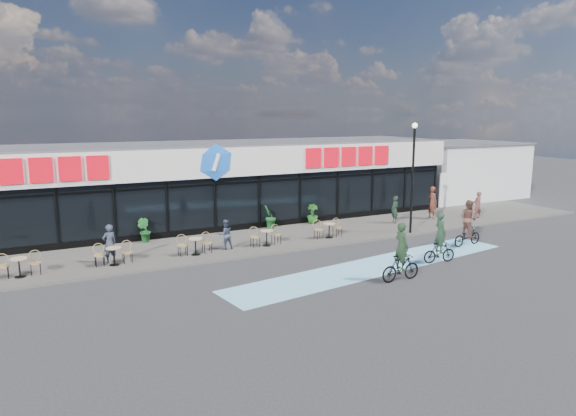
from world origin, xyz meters
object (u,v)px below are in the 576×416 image
Objects in this scene: pedestrian_a at (395,210)px; cyclist_a at (440,244)px; potted_plant_left at (144,230)px; patron_right at (225,234)px; lamp_post at (413,169)px; pedestrian_c at (478,205)px; cyclist_b at (468,227)px; patron_left at (109,244)px; potted_plant_mid at (270,217)px; potted_plant_right at (313,214)px; pedestrian_b at (432,202)px.

pedestrian_a is 0.71× the size of cyclist_a.
potted_plant_left is 0.83× the size of patron_right.
patron_right is (-9.75, 1.26, -2.63)m from lamp_post.
cyclist_b is (-5.16, -4.16, 0.01)m from pedestrian_c.
patron_left is 15.60m from pedestrian_a.
pedestrian_a reaches higher than patron_right.
patron_right is (-3.65, -3.01, 0.06)m from potted_plant_mid.
patron_left is 16.26m from cyclist_b.
potted_plant_right is at bearing 1.98° from potted_plant_mid.
lamp_post is 15.06m from patron_left.
pedestrian_b reaches higher than patron_right.
pedestrian_a is 0.97× the size of pedestrian_c.
potted_plant_mid is 0.59× the size of cyclist_a.
potted_plant_right is at bearing 96.33° from cyclist_a.
lamp_post is 4.07× the size of patron_right.
pedestrian_a is 0.81× the size of pedestrian_b.
patron_left reaches higher than potted_plant_left.
patron_left is at bearing 174.53° from lamp_post.
pedestrian_a is at bearing -16.84° from pedestrian_c.
potted_plant_mid is 0.83× the size of pedestrian_a.
lamp_post reaches higher than cyclist_a.
cyclist_a is (-3.18, -6.91, -0.05)m from pedestrian_a.
potted_plant_left is at bearing -179.99° from potted_plant_right.
potted_plant_mid is 1.18× the size of potted_plant_right.
pedestrian_a is at bearing 94.41° from pedestrian_b.
lamp_post is 3.55× the size of pedestrian_c.
pedestrian_a is (4.18, -2.06, 0.23)m from potted_plant_right.
pedestrian_c is at bearing 38.91° from cyclist_b.
patron_left is 20.80m from pedestrian_c.
lamp_post reaches higher than patron_right.
lamp_post is 2.96× the size of pedestrian_b.
potted_plant_left is at bearing 161.15° from lamp_post.
cyclist_b is at bearing -46.41° from potted_plant_mid.
patron_left is (-2.01, -2.94, 0.23)m from potted_plant_left.
lamp_post reaches higher than potted_plant_right.
cyclist_b is at bearing -28.51° from potted_plant_left.
pedestrian_c is (9.40, -3.24, 0.26)m from potted_plant_right.
lamp_post is 2.62× the size of cyclist_a.
lamp_post is 7.91m from potted_plant_mid.
patron_left is 18.45m from pedestrian_b.
pedestrian_b is at bearing -31.77° from pedestrian_c.
patron_left is 13.78m from cyclist_a.
lamp_post is 6.18m from potted_plant_right.
cyclist_a is (12.39, -6.03, -0.08)m from patron_left.
patron_left is 1.05× the size of pedestrian_a.
cyclist_a is (3.71, -8.88, 0.09)m from potted_plant_mid.
potted_plant_left is 19.06m from pedestrian_c.
potted_plant_mid is 7.17m from pedestrian_a.
pedestrian_b is (13.40, 1.11, 0.26)m from patron_right.
pedestrian_c reaches higher than potted_plant_right.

